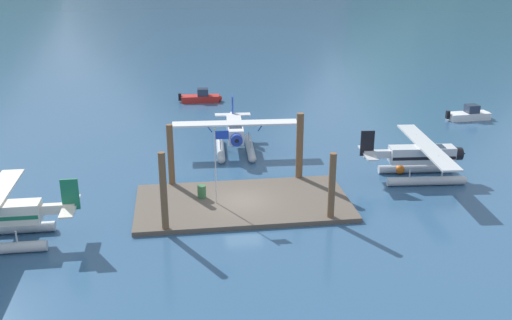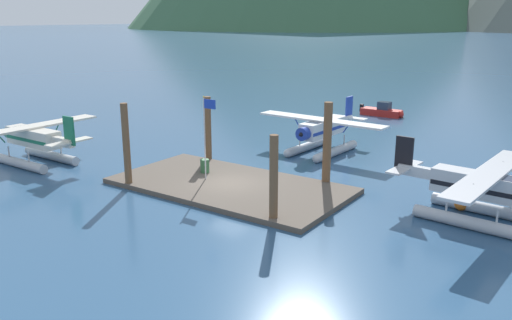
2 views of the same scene
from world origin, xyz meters
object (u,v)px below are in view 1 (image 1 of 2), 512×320
object	(u,v)px
mooring_buoy	(400,169)
boat_red_open_north	(202,97)
seaplane_silver_stbd_fwd	(422,159)
fuel_drum	(202,192)
seaplane_white_bow_centre	(235,134)
boat_white_open_east	(470,115)
flagpole	(217,157)

from	to	relation	value
mooring_buoy	boat_red_open_north	size ratio (longest dim) A/B	0.15
seaplane_silver_stbd_fwd	boat_red_open_north	world-z (taller)	seaplane_silver_stbd_fwd
fuel_drum	mooring_buoy	world-z (taller)	fuel_drum
mooring_buoy	seaplane_white_bow_centre	bearing A→B (deg)	150.47
seaplane_silver_stbd_fwd	boat_red_open_north	bearing A→B (deg)	120.67
fuel_drum	boat_red_open_north	size ratio (longest dim) A/B	0.18
seaplane_silver_stbd_fwd	boat_white_open_east	xyz separation A→B (m)	(11.36, 14.64, -1.09)
boat_red_open_north	boat_white_open_east	world-z (taller)	same
mooring_buoy	seaplane_white_bow_centre	xyz separation A→B (m)	(-11.98, 6.79, 1.21)
flagpole	boat_red_open_north	world-z (taller)	flagpole
mooring_buoy	boat_white_open_east	size ratio (longest dim) A/B	0.15
fuel_drum	boat_white_open_east	bearing A→B (deg)	30.83
seaplane_white_bow_centre	boat_red_open_north	distance (m)	17.64
fuel_drum	mooring_buoy	size ratio (longest dim) A/B	1.21
fuel_drum	mooring_buoy	bearing A→B (deg)	11.56
seaplane_silver_stbd_fwd	mooring_buoy	bearing A→B (deg)	134.04
mooring_buoy	seaplane_white_bow_centre	distance (m)	13.82
mooring_buoy	boat_white_open_east	xyz separation A→B (m)	(12.50, 13.46, 0.12)
mooring_buoy	boat_red_open_north	bearing A→B (deg)	119.90
boat_white_open_east	fuel_drum	bearing A→B (deg)	-149.17
flagpole	fuel_drum	distance (m)	3.20
fuel_drum	boat_red_open_north	xyz separation A→B (m)	(1.33, 27.41, -0.25)
boat_red_open_north	mooring_buoy	bearing A→B (deg)	-60.10
seaplane_silver_stbd_fwd	seaplane_white_bow_centre	distance (m)	15.35
boat_white_open_east	mooring_buoy	bearing A→B (deg)	-132.88
flagpole	seaplane_silver_stbd_fwd	xyz separation A→B (m)	(15.37, 2.96, -2.00)
boat_red_open_north	boat_white_open_east	distance (m)	28.59
seaplane_silver_stbd_fwd	boat_white_open_east	size ratio (longest dim) A/B	2.14
boat_red_open_north	boat_white_open_east	size ratio (longest dim) A/B	1.00
boat_red_open_north	boat_white_open_east	bearing A→B (deg)	-22.24
flagpole	fuel_drum	size ratio (longest dim) A/B	5.90
mooring_buoy	flagpole	bearing A→B (deg)	-163.77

